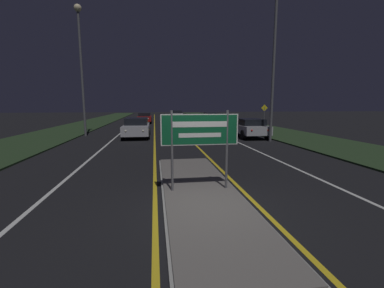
# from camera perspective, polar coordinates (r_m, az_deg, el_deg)

# --- Properties ---
(ground_plane) EXTENTS (160.00, 160.00, 0.00)m
(ground_plane) POSITION_cam_1_polar(r_m,az_deg,el_deg) (6.45, 3.37, -13.81)
(ground_plane) COLOR black
(median_island) EXTENTS (2.13, 8.37, 0.10)m
(median_island) POSITION_cam_1_polar(r_m,az_deg,el_deg) (7.41, 1.70, -10.41)
(median_island) COLOR #999993
(median_island) RESTS_ON ground_plane
(verge_left) EXTENTS (5.00, 100.00, 0.08)m
(verge_left) POSITION_cam_1_polar(r_m,az_deg,el_deg) (27.23, -25.97, 2.76)
(verge_left) COLOR #23381E
(verge_left) RESTS_ON ground_plane
(verge_right) EXTENTS (5.00, 100.00, 0.08)m
(verge_right) POSITION_cam_1_polar(r_m,az_deg,el_deg) (28.07, 14.24, 3.53)
(verge_right) COLOR #23381E
(verge_right) RESTS_ON ground_plane
(centre_line_yellow_left) EXTENTS (0.12, 70.00, 0.01)m
(centre_line_yellow_left) POSITION_cam_1_polar(r_m,az_deg,el_deg) (30.93, -8.34, 4.10)
(centre_line_yellow_left) COLOR gold
(centre_line_yellow_left) RESTS_ON ground_plane
(centre_line_yellow_right) EXTENTS (0.12, 70.00, 0.01)m
(centre_line_yellow_right) POSITION_cam_1_polar(r_m,az_deg,el_deg) (31.03, -3.68, 4.19)
(centre_line_yellow_right) COLOR gold
(centre_line_yellow_right) RESTS_ON ground_plane
(lane_line_white_left) EXTENTS (0.12, 70.00, 0.01)m
(lane_line_white_left) POSITION_cam_1_polar(r_m,az_deg,el_deg) (31.07, -13.79, 3.96)
(lane_line_white_left) COLOR silver
(lane_line_white_left) RESTS_ON ground_plane
(lane_line_white_right) EXTENTS (0.12, 70.00, 0.01)m
(lane_line_white_right) POSITION_cam_1_polar(r_m,az_deg,el_deg) (31.40, 1.69, 4.25)
(lane_line_white_right) COLOR silver
(lane_line_white_right) RESTS_ON ground_plane
(edge_line_white_left) EXTENTS (0.10, 70.00, 0.01)m
(edge_line_white_left) POSITION_cam_1_polar(r_m,az_deg,el_deg) (31.50, -19.24, 3.78)
(edge_line_white_left) COLOR silver
(edge_line_white_left) RESTS_ON ground_plane
(edge_line_white_right) EXTENTS (0.10, 70.00, 0.01)m
(edge_line_white_right) POSITION_cam_1_polar(r_m,az_deg,el_deg) (32.05, 7.00, 4.29)
(edge_line_white_right) COLOR silver
(edge_line_white_right) RESTS_ON ground_plane
(highway_sign) EXTENTS (2.14, 0.07, 2.22)m
(highway_sign) POSITION_cam_1_polar(r_m,az_deg,el_deg) (7.04, 1.77, 2.34)
(highway_sign) COLOR #56565B
(highway_sign) RESTS_ON median_island
(streetlight_left_near) EXTENTS (0.55, 0.55, 9.78)m
(streetlight_left_near) POSITION_cam_1_polar(r_m,az_deg,el_deg) (22.18, -23.54, 18.20)
(streetlight_left_near) COLOR #56565B
(streetlight_left_near) RESTS_ON ground_plane
(streetlight_right_near) EXTENTS (0.64, 0.64, 10.58)m
(streetlight_right_near) POSITION_cam_1_polar(r_m,az_deg,el_deg) (18.69, 18.04, 23.52)
(streetlight_right_near) COLOR #56565B
(streetlight_right_near) RESTS_ON ground_plane
(car_receding_0) EXTENTS (2.01, 4.23, 1.43)m
(car_receding_0) POSITION_cam_1_polar(r_m,az_deg,el_deg) (19.90, 12.60, 3.64)
(car_receding_0) COLOR #B7B7BC
(car_receding_0) RESTS_ON ground_plane
(car_receding_1) EXTENTS (1.94, 4.48, 1.47)m
(car_receding_1) POSITION_cam_1_polar(r_m,az_deg,el_deg) (32.96, 4.29, 5.82)
(car_receding_1) COLOR navy
(car_receding_1) RESTS_ON ground_plane
(car_receding_2) EXTENTS (1.97, 4.19, 1.47)m
(car_receding_2) POSITION_cam_1_polar(r_m,az_deg,el_deg) (43.64, -3.54, 6.54)
(car_receding_2) COLOR silver
(car_receding_2) RESTS_ON ground_plane
(car_approaching_0) EXTENTS (2.00, 4.60, 1.46)m
(car_approaching_0) POSITION_cam_1_polar(r_m,az_deg,el_deg) (20.02, -12.19, 3.67)
(car_approaching_0) COLOR #B7B7BC
(car_approaching_0) RESTS_ON ground_plane
(car_approaching_1) EXTENTS (1.91, 4.64, 1.37)m
(car_approaching_1) POSITION_cam_1_polar(r_m,az_deg,el_deg) (35.18, -10.49, 5.80)
(car_approaching_1) COLOR maroon
(car_approaching_1) RESTS_ON ground_plane
(warning_sign) EXTENTS (0.60, 0.06, 2.39)m
(warning_sign) POSITION_cam_1_polar(r_m,az_deg,el_deg) (23.90, 15.73, 6.16)
(warning_sign) COLOR #56565B
(warning_sign) RESTS_ON verge_right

